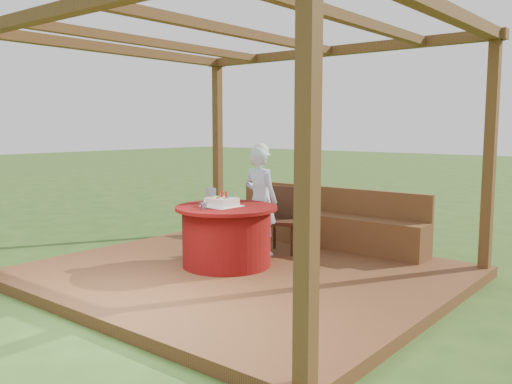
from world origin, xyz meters
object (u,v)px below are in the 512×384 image
chair (285,216)px  drinking_glass (204,206)px  elderly_woman (260,199)px  gift_bag (211,195)px  bench (322,226)px  table (227,235)px  birthday_cake (222,202)px

chair → drinking_glass: 1.42m
chair → elderly_woman: 0.44m
gift_bag → bench: bearing=88.9°
drinking_glass → table: bearing=85.8°
elderly_woman → gift_bag: (-0.31, -0.58, 0.08)m
bench → table: (-0.27, -1.68, 0.10)m
table → birthday_cake: bearing=-127.0°
table → drinking_glass: drinking_glass is taller
birthday_cake → gift_bag: size_ratio=2.24×
elderly_woman → birthday_cake: 0.75m
bench → drinking_glass: bearing=-98.4°
bench → elderly_woman: 1.13m
chair → birthday_cake: bearing=-96.6°
bench → birthday_cake: (-0.31, -1.73, 0.50)m
chair → birthday_cake: (-0.12, -1.08, 0.30)m
elderly_woman → drinking_glass: size_ratio=16.16×
elderly_woman → drinking_glass: (0.02, -1.05, 0.03)m
bench → chair: chair is taller
elderly_woman → gift_bag: bearing=-118.1°
table → chair: 1.05m
bench → drinking_glass: size_ratio=33.80×
chair → elderly_woman: bearing=-112.9°
birthday_cake → bench: bearing=79.9°
bench → gift_bag: gift_bag is taller
gift_bag → drinking_glass: size_ratio=2.01×
birthday_cake → drinking_glass: bearing=-88.6°
table → gift_bag: bearing=161.8°
bench → drinking_glass: (-0.30, -2.03, 0.49)m
table → gift_bag: size_ratio=6.69×
table → gift_bag: (-0.36, 0.12, 0.44)m
birthday_cake → elderly_woman: bearing=91.2°
table → chair: chair is taller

